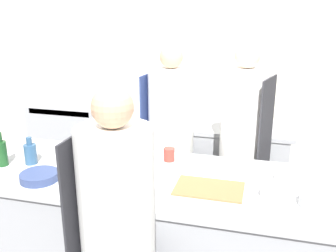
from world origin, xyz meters
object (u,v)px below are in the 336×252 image
(bottle_vinegar, at_px, (138,161))
(bottle_wine, at_px, (1,152))
(bottle_cooking_oil, at_px, (130,175))
(bowl_prep_small, at_px, (39,176))
(bowl_mixing_large, at_px, (276,193))
(bowl_wooden_salad, at_px, (319,202))
(bowl_ceramic_blue, at_px, (292,179))
(chef_at_prep_near, at_px, (118,243))
(cup, at_px, (169,155))
(chef_at_stove, at_px, (242,149))
(oven_range, at_px, (77,137))
(bottle_sauce, at_px, (149,169))
(bottle_water, at_px, (30,153))
(stockpot, at_px, (116,110))
(chef_at_pass_far, at_px, (171,143))

(bottle_vinegar, bearing_deg, bottle_wine, -172.77)
(bottle_cooking_oil, relative_size, bowl_prep_small, 0.82)
(bowl_mixing_large, xyz_separation_m, bowl_wooden_salad, (0.24, -0.04, -0.00))
(bowl_ceramic_blue, bearing_deg, bottle_vinegar, -173.44)
(chef_at_prep_near, height_order, cup, chef_at_prep_near)
(chef_at_stove, bearing_deg, bottle_vinegar, -27.25)
(bowl_wooden_salad, distance_m, cup, 1.10)
(bowl_mixing_large, bearing_deg, bowl_prep_small, -174.70)
(chef_at_prep_near, xyz_separation_m, bowl_wooden_salad, (1.03, 0.53, 0.10))
(oven_range, relative_size, bowl_wooden_salad, 4.04)
(chef_at_prep_near, bearing_deg, bottle_wine, 64.20)
(oven_range, distance_m, bowl_wooden_salad, 3.21)
(chef_at_stove, bearing_deg, bowl_prep_small, -36.06)
(bottle_sauce, relative_size, bottle_water, 0.95)
(bowl_mixing_large, height_order, bowl_prep_small, bowl_mixing_large)
(chef_at_stove, height_order, bowl_mixing_large, chef_at_stove)
(bottle_water, bearing_deg, bottle_sauce, -2.07)
(oven_range, distance_m, chef_at_prep_near, 2.87)
(chef_at_stove, height_order, stockpot, chef_at_stove)
(bottle_cooking_oil, distance_m, bowl_mixing_large, 0.90)
(bottle_wine, bearing_deg, oven_range, 102.61)
(oven_range, xyz_separation_m, bowl_ceramic_blue, (2.43, -1.57, 0.47))
(bottle_vinegar, distance_m, bottle_water, 0.82)
(chef_at_prep_near, distance_m, bowl_ceramic_blue, 1.22)
(oven_range, xyz_separation_m, bottle_vinegar, (1.40, -1.69, 0.53))
(bottle_sauce, bearing_deg, bowl_wooden_salad, -5.43)
(oven_range, height_order, bottle_cooking_oil, bottle_cooking_oil)
(chef_at_stove, bearing_deg, cup, -33.04)
(bottle_sauce, height_order, cup, bottle_sauce)
(bottle_sauce, bearing_deg, stockpot, 120.47)
(bottle_wine, xyz_separation_m, bowl_ceramic_blue, (2.02, 0.24, -0.07))
(chef_at_pass_far, bearing_deg, bottle_vinegar, -176.10)
(chef_at_pass_far, xyz_separation_m, bowl_mixing_large, (0.88, -0.89, 0.08))
(chef_at_pass_far, distance_m, bottle_cooking_oil, 0.97)
(chef_at_stove, xyz_separation_m, bowl_wooden_salad, (0.50, -0.88, 0.05))
(chef_at_stove, xyz_separation_m, bottle_wine, (-1.66, -0.83, 0.12))
(bottle_water, height_order, stockpot, bottle_water)
(bottle_sauce, distance_m, stockpot, 1.51)
(chef_at_pass_far, height_order, bottle_water, chef_at_pass_far)
(bottle_cooking_oil, bearing_deg, bottle_water, 168.71)
(bottle_wine, relative_size, bottle_water, 1.23)
(stockpot, bearing_deg, bottle_water, -96.87)
(bottle_water, bearing_deg, chef_at_stove, 26.87)
(bottle_cooking_oil, xyz_separation_m, bowl_prep_small, (-0.62, -0.06, -0.06))
(oven_range, height_order, bottle_wine, bottle_wine)
(bottle_wine, relative_size, bottle_cooking_oil, 1.22)
(cup, bearing_deg, bottle_sauce, -98.52)
(bottle_cooking_oil, xyz_separation_m, stockpot, (-0.69, 1.44, 0.00))
(bottle_sauce, height_order, bowl_ceramic_blue, bottle_sauce)
(bottle_water, xyz_separation_m, bowl_mixing_large, (1.74, -0.09, -0.05))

